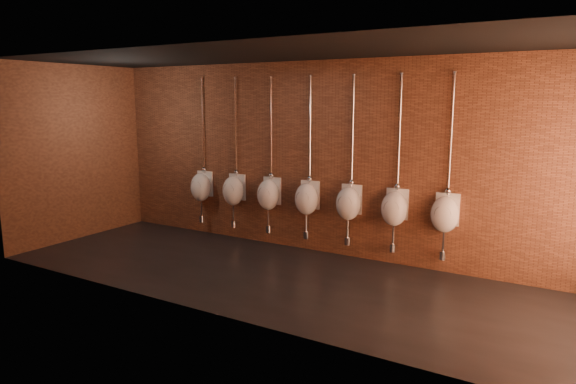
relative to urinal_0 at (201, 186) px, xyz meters
The scene contains 9 objects.
ground 2.94m from the urinal_0, 29.05° to the right, with size 8.50×8.50×0.00m, color black.
room_shell 2.99m from the urinal_0, 29.05° to the right, with size 8.54×3.04×3.22m.
urinal_0 is the anchor object (origin of this frame).
urinal_1 0.77m from the urinal_0, ahead, with size 0.42×0.36×2.72m.
urinal_2 1.53m from the urinal_0, ahead, with size 0.42×0.36×2.72m.
urinal_3 2.30m from the urinal_0, ahead, with size 0.42×0.36×2.72m.
urinal_4 3.07m from the urinal_0, ahead, with size 0.42×0.36×2.72m.
urinal_5 3.83m from the urinal_0, ahead, with size 0.42×0.36×2.72m.
urinal_6 4.60m from the urinal_0, ahead, with size 0.42×0.36×2.72m.
Camera 1 is at (3.91, -6.09, 2.57)m, focal length 32.00 mm.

